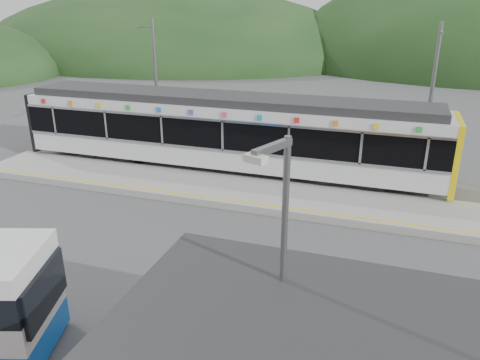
% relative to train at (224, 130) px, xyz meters
% --- Properties ---
extents(ground, '(120.00, 120.00, 0.00)m').
position_rel_train_xyz_m(ground, '(2.10, -6.00, -2.06)').
color(ground, '#4C4C4F').
rests_on(ground, ground).
extents(hills, '(146.00, 149.00, 26.00)m').
position_rel_train_xyz_m(hills, '(8.29, -0.71, -2.06)').
color(hills, '#1E3D19').
rests_on(hills, ground).
extents(platform, '(26.00, 3.20, 0.30)m').
position_rel_train_xyz_m(platform, '(2.10, -2.70, -1.91)').
color(platform, '#9E9E99').
rests_on(platform, ground).
extents(yellow_line, '(26.00, 0.10, 0.01)m').
position_rel_train_xyz_m(yellow_line, '(2.10, -4.00, -1.76)').
color(yellow_line, yellow).
rests_on(yellow_line, platform).
extents(train, '(20.44, 3.01, 3.74)m').
position_rel_train_xyz_m(train, '(0.00, 0.00, 0.00)').
color(train, black).
rests_on(train, ground).
extents(catenary_mast_west, '(0.18, 1.80, 7.00)m').
position_rel_train_xyz_m(catenary_mast_west, '(-4.90, 2.56, 1.58)').
color(catenary_mast_west, slate).
rests_on(catenary_mast_west, ground).
extents(catenary_mast_east, '(0.18, 1.80, 7.00)m').
position_rel_train_xyz_m(catenary_mast_east, '(9.10, 2.56, 1.58)').
color(catenary_mast_east, slate).
rests_on(catenary_mast_east, ground).
extents(lamp_post, '(0.45, 1.07, 5.73)m').
position_rel_train_xyz_m(lamp_post, '(6.00, -13.16, 1.36)').
color(lamp_post, slate).
rests_on(lamp_post, ground).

